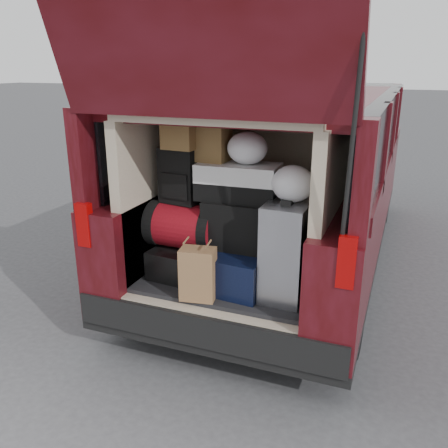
# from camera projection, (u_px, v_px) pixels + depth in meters

# --- Properties ---
(ground) EXTENTS (80.00, 80.00, 0.00)m
(ground) POSITION_uv_depth(u_px,v_px,m) (222.00, 356.00, 3.49)
(ground) COLOR #3B3B3E
(ground) RESTS_ON ground
(minivan) EXTENTS (1.90, 5.35, 2.77)m
(minivan) POSITION_uv_depth(u_px,v_px,m) (289.00, 180.00, 4.83)
(minivan) COLOR black
(minivan) RESTS_ON ground
(load_floor) EXTENTS (1.24, 1.05, 0.55)m
(load_floor) POSITION_uv_depth(u_px,v_px,m) (236.00, 306.00, 3.65)
(load_floor) COLOR black
(load_floor) RESTS_ON ground
(black_hardshell) EXTENTS (0.43, 0.56, 0.21)m
(black_hardshell) POSITION_uv_depth(u_px,v_px,m) (186.00, 259.00, 3.55)
(black_hardshell) COLOR black
(black_hardshell) RESTS_ON load_floor
(navy_hardshell) EXTENTS (0.55, 0.65, 0.27)m
(navy_hardshell) POSITION_uv_depth(u_px,v_px,m) (238.00, 265.00, 3.37)
(navy_hardshell) COLOR black
(navy_hardshell) RESTS_ON load_floor
(silver_roller) EXTENTS (0.28, 0.44, 0.66)m
(silver_roller) POSITION_uv_depth(u_px,v_px,m) (288.00, 250.00, 3.13)
(silver_roller) COLOR white
(silver_roller) RESTS_ON load_floor
(kraft_bag) EXTENTS (0.25, 0.18, 0.35)m
(kraft_bag) POSITION_uv_depth(u_px,v_px,m) (198.00, 274.00, 3.12)
(kraft_bag) COLOR #916541
(kraft_bag) RESTS_ON load_floor
(red_duffel) EXTENTS (0.51, 0.34, 0.33)m
(red_duffel) POSITION_uv_depth(u_px,v_px,m) (183.00, 226.00, 3.44)
(red_duffel) COLOR maroon
(red_duffel) RESTS_ON black_hardshell
(black_soft_case) EXTENTS (0.47, 0.28, 0.34)m
(black_soft_case) POSITION_uv_depth(u_px,v_px,m) (239.00, 224.00, 3.29)
(black_soft_case) COLOR black
(black_soft_case) RESTS_ON navy_hardshell
(backpack) EXTENTS (0.30, 0.20, 0.40)m
(backpack) POSITION_uv_depth(u_px,v_px,m) (180.00, 175.00, 3.37)
(backpack) COLOR black
(backpack) RESTS_ON red_duffel
(twotone_duffel) EXTENTS (0.57, 0.31, 0.25)m
(twotone_duffel) POSITION_uv_depth(u_px,v_px,m) (238.00, 182.00, 3.24)
(twotone_duffel) COLOR white
(twotone_duffel) RESTS_ON black_soft_case
(grocery_sack_lower) EXTENTS (0.24, 0.20, 0.21)m
(grocery_sack_lower) POSITION_uv_depth(u_px,v_px,m) (181.00, 133.00, 3.23)
(grocery_sack_lower) COLOR brown
(grocery_sack_lower) RESTS_ON backpack
(grocery_sack_upper) EXTENTS (0.25, 0.21, 0.24)m
(grocery_sack_upper) POSITION_uv_depth(u_px,v_px,m) (211.00, 143.00, 3.26)
(grocery_sack_upper) COLOR brown
(grocery_sack_upper) RESTS_ON twotone_duffel
(plastic_bag_center) EXTENTS (0.28, 0.27, 0.22)m
(plastic_bag_center) POSITION_uv_depth(u_px,v_px,m) (247.00, 148.00, 3.15)
(plastic_bag_center) COLOR silver
(plastic_bag_center) RESTS_ON twotone_duffel
(plastic_bag_right) EXTENTS (0.31, 0.29, 0.24)m
(plastic_bag_right) POSITION_uv_depth(u_px,v_px,m) (293.00, 184.00, 2.99)
(plastic_bag_right) COLOR silver
(plastic_bag_right) RESTS_ON silver_roller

